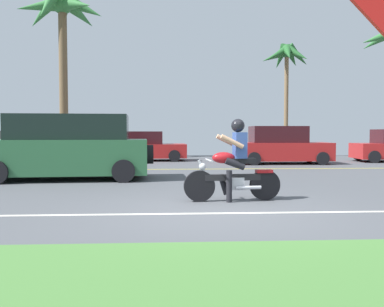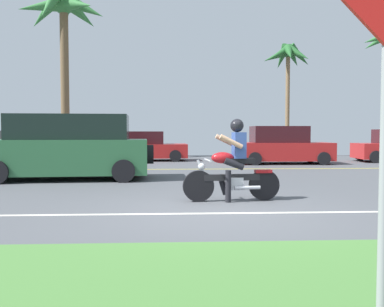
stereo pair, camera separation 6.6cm
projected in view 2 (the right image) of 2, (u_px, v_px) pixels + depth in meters
ground at (204, 190)px, 10.31m from camera, size 56.00×30.00×0.04m
lane_line_near at (218, 213)px, 7.20m from camera, size 50.40×0.12×0.01m
lane_line_far at (192, 169)px, 15.87m from camera, size 50.40×0.12×0.01m
motorcyclist at (233, 166)px, 8.48m from camera, size 1.99×0.65×1.66m
suv_nearby at (69, 148)px, 12.43m from camera, size 4.94×2.49×1.91m
parked_car_0 at (6, 149)px, 18.00m from camera, size 3.87×1.99×1.46m
parked_car_1 at (141, 147)px, 20.60m from camera, size 4.34×2.10×1.44m
parked_car_2 at (282, 146)px, 18.65m from camera, size 4.10×1.97×1.66m
palm_tree_1 at (288, 60)px, 23.57m from camera, size 2.86×2.86×6.44m
palm_tree_2 at (64, 15)px, 22.28m from camera, size 4.79×4.61×9.15m
motorcyclist_distant at (66, 156)px, 14.62m from camera, size 1.36×1.00×1.35m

